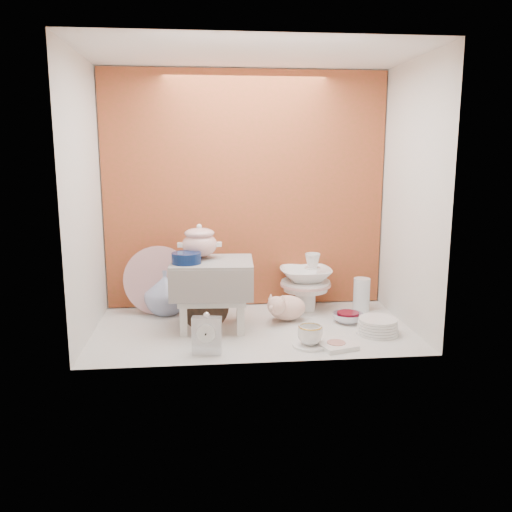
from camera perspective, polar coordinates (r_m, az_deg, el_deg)
The scene contains 17 objects.
ground at distance 3.06m, azimuth -0.34°, elevation -7.82°, with size 1.80×1.80×0.00m, color silver.
niche_shell at distance 3.07m, azimuth -0.68°, elevation 9.95°, with size 1.86×1.03×1.53m.
step_stool at distance 3.02m, azimuth -4.69°, elevation -4.16°, with size 0.45×0.39×0.40m, color silver, non-canonical shape.
soup_tureen at distance 3.03m, azimuth -6.11°, elevation 1.61°, with size 0.24×0.24×0.20m, color white, non-canonical shape.
cobalt_bowl at distance 2.91m, azimuth -7.51°, elevation -0.22°, with size 0.16×0.16×0.06m, color #091B49.
floral_platter at distance 3.32m, azimuth -10.47°, elevation -2.62°, with size 0.43×0.05×0.43m, color silver, non-canonical shape.
blue_white_vase at distance 3.34m, azimuth -9.73°, elevation -3.83°, with size 0.27×0.27×0.28m, color white.
lacquer_tray at distance 3.02m, azimuth -5.53°, elevation -5.42°, with size 0.28×0.08×0.27m, color black, non-canonical shape.
mantel_clock at distance 2.67m, azimuth -5.32°, elevation -8.35°, with size 0.15×0.05×0.21m, color silver.
plush_pig at distance 3.17m, azimuth 3.39°, elevation -5.55°, with size 0.28×0.19×0.17m, color beige.
teacup_saucer at distance 2.80m, azimuth 5.83°, elevation -9.55°, with size 0.18×0.18×0.01m, color white.
gold_rim_teacup at distance 2.78m, azimuth 5.86°, elevation -8.44°, with size 0.13×0.13×0.10m, color white.
lattice_dish at distance 2.81m, azimuth 8.64°, elevation -9.48°, with size 0.17×0.17×0.02m, color white.
dinner_plate_stack at distance 3.03m, azimuth 12.98°, elevation -7.39°, with size 0.23×0.23×0.09m, color white.
crystal_bowl at distance 3.20m, azimuth 9.88°, elevation -6.57°, with size 0.18×0.18×0.06m, color silver.
clear_glass_vase at distance 3.44m, azimuth 11.31°, elevation -4.07°, with size 0.10×0.10×0.21m, color silver.
porcelain_tower at distance 3.37m, azimuth 5.37°, elevation -2.78°, with size 0.32×0.32×0.37m, color white, non-canonical shape.
Camera 1 is at (-0.27, -2.88, 1.00)m, focal length 37.09 mm.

